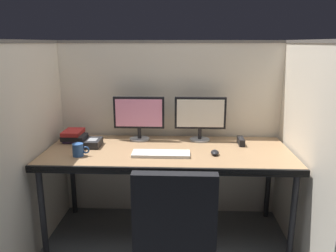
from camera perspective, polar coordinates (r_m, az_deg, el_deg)
The scene contains 12 objects.
cubicle_partition_rear at distance 3.02m, azimuth 0.32°, elevation -0.58°, with size 2.21×0.06×1.57m.
cubicle_partition_left at distance 2.73m, azimuth -21.55°, elevation -3.21°, with size 0.06×1.41×1.57m.
cubicle_partition_right at distance 2.65m, azimuth 21.94°, elevation -3.75°, with size 0.06×1.41×1.57m.
desk at distance 2.61m, azimuth -0.06°, elevation -5.22°, with size 1.90×0.80×0.74m.
monitor_left at distance 2.83m, azimuth -4.98°, elevation 1.84°, with size 0.43×0.17×0.37m.
monitor_right at distance 2.82m, azimuth 5.53°, elevation 1.76°, with size 0.43×0.17×0.37m.
keyboard_main at distance 2.49m, azimuth -1.21°, elevation -4.77°, with size 0.43×0.15×0.02m, color silver.
computer_mouse at distance 2.52m, azimuth 8.02°, elevation -4.52°, with size 0.06×0.10×0.04m.
desk_phone at distance 2.77m, azimuth -13.29°, elevation -2.70°, with size 0.17×0.19×0.09m.
red_stapler at distance 2.80m, azimuth 12.34°, elevation -2.55°, with size 0.04×0.15×0.06m, color black.
book_stack at distance 2.95m, azimuth -15.86°, elevation -1.57°, with size 0.16×0.23×0.09m.
coffee_mug at distance 2.54m, azimuth -15.06°, elevation -3.96°, with size 0.13×0.08×0.09m.
Camera 1 is at (0.11, -2.18, 1.55)m, focal length 35.65 mm.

